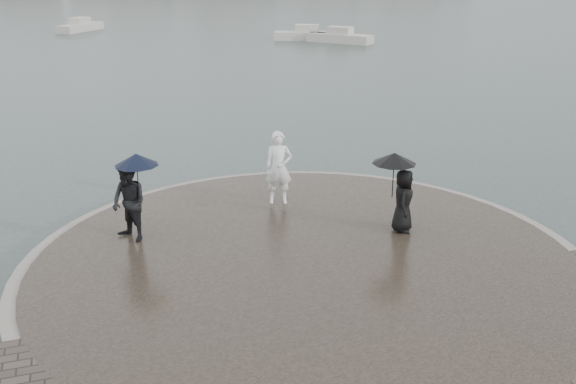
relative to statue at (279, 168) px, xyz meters
name	(u,v)px	position (x,y,z in m)	size (l,w,h in m)	color
ground	(373,361)	(-0.44, -6.95, -1.34)	(400.00, 400.00, 0.00)	#2B3835
kerb_ring	(306,266)	(-0.44, -3.45, -1.18)	(12.50, 12.50, 0.32)	gray
quay_tip	(306,265)	(-0.44, -3.45, -1.16)	(11.90, 11.90, 0.36)	#2D261E
statue	(279,168)	(0.00, 0.00, 0.00)	(0.71, 0.47, 1.96)	white
visitor_left	(130,194)	(-3.94, -1.24, 0.13)	(1.29, 1.17, 2.04)	black
visitor_right	(400,187)	(2.18, -2.70, 0.14)	(1.17, 1.07, 1.95)	black
boats	(178,40)	(3.06, 37.60, -0.96)	(34.67, 29.42, 1.50)	#BCB7A9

